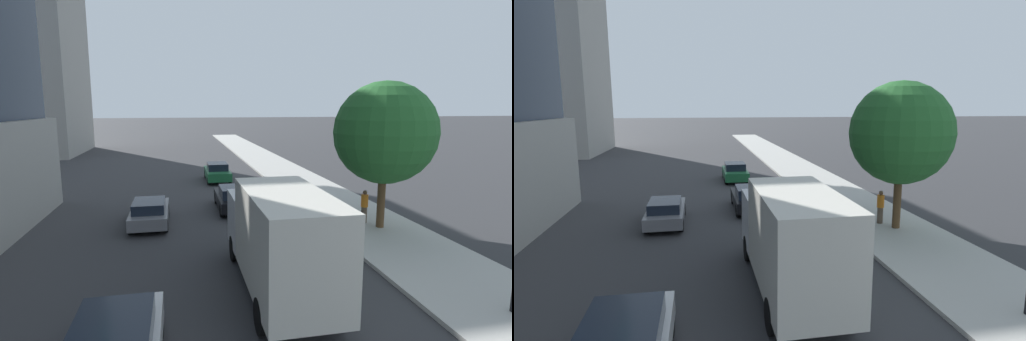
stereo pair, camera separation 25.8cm
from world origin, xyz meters
The scene contains 8 objects.
sidewalk centered at (8.02, 20.00, 0.07)m, with size 4.50×120.00×0.15m, color #B2AFA8.
construction_building centered at (-18.85, 55.14, 17.17)m, with size 21.84×14.45×40.37m.
street_tree centered at (8.24, 19.88, 4.55)m, with size 4.63×4.63×6.73m.
car_black centered at (2.00, 24.83, 0.68)m, with size 1.77×4.18×1.36m.
car_gray centered at (-2.39, 22.88, 0.64)m, with size 1.76×4.19×1.27m.
car_green centered at (2.00, 33.57, 0.69)m, with size 1.78×4.28×1.41m.
box_truck centered at (2.00, 14.80, 1.84)m, with size 2.24×7.11×3.37m.
pedestrian_orange_shirt centered at (7.83, 20.68, 0.96)m, with size 0.34×0.34×1.60m.
Camera 1 is at (-0.94, 3.82, 5.76)m, focal length 27.28 mm.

